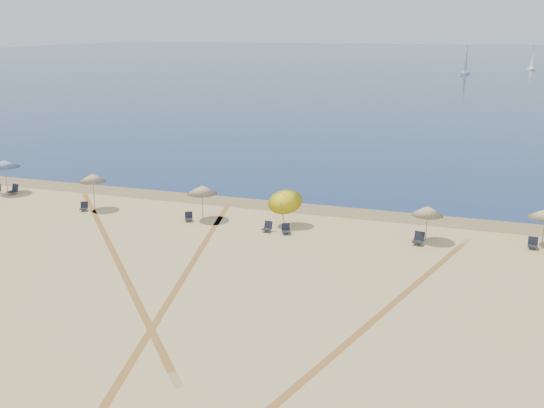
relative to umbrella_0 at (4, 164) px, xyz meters
The scene contains 18 objects.
ground 30.33m from the umbrella_0, 43.69° to the right, with size 160.00×160.00×0.00m, color tan.
ocean 205.29m from the umbrella_0, 83.88° to the left, with size 500.00×500.00×0.00m, color #0C2151.
wet_sand 22.21m from the umbrella_0, ahead, with size 500.00×500.00×0.00m, color olive.
umbrella_0 is the anchor object (origin of this frame).
umbrella_1 9.06m from the umbrella_0, 10.24° to the right, with size 1.88×1.88×2.60m.
umbrella_2 17.25m from the umbrella_0, ahead, with size 2.02×2.02×2.38m.
umbrella_3 22.82m from the umbrella_0, ahead, with size 2.25×2.24×2.60m.
umbrella_4 31.75m from the umbrella_0, ahead, with size 1.89×1.89×2.22m.
chair_1 2.10m from the umbrella_0, 10.40° to the right, with size 0.73×0.81×0.74m.
chair_2 8.99m from the umbrella_0, 14.94° to the right, with size 0.68×0.73×0.61m.
chair_3 16.73m from the umbrella_0, ahead, with size 0.69×0.73×0.60m.
chair_4 22.34m from the umbrella_0, ahead, with size 0.59×0.67×0.63m.
chair_5 23.56m from the umbrella_0, ahead, with size 0.72×0.77×0.63m.
chair_6 31.49m from the umbrella_0, ahead, with size 0.73×0.82×0.73m.
chair_7 37.82m from the umbrella_0, ahead, with size 0.59×0.68×0.66m.
sailboat_0 137.95m from the umbrella_0, 76.24° to the left, with size 2.35×5.48×7.92m.
sailboat_1 164.30m from the umbrella_0, 71.96° to the left, with size 1.93×4.90×7.11m.
tire_tracks 24.30m from the umbrella_0, 26.97° to the right, with size 52.80×43.66×0.00m.
Camera 1 is at (11.37, -15.66, 12.47)m, focal length 39.64 mm.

